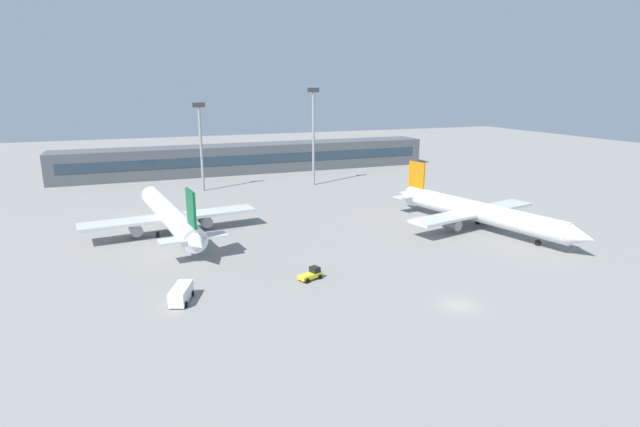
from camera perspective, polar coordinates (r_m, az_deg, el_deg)
name	(u,v)px	position (r m, az deg, el deg)	size (l,w,h in m)	color
ground_plane	(336,226)	(100.44, 1.89, -1.48)	(400.00, 400.00, 0.00)	gray
terminal_building	(251,158)	(166.20, -7.84, 6.29)	(120.39, 12.13, 9.00)	#4C5156
airplane_near	(480,212)	(102.62, 17.74, 0.15)	(31.64, 44.69, 11.17)	silver
airplane_mid	(169,214)	(100.04, -16.83, -0.07)	(32.82, 46.80, 11.57)	white
baggage_tug_yellow	(311,274)	(73.21, -0.98, -6.93)	(3.90, 2.77, 1.75)	yellow
service_van_white	(181,293)	(68.37, -15.57, -8.79)	(3.75, 5.57, 2.08)	white
floodlight_tower_west	(313,130)	(140.78, -0.76, 9.50)	(3.20, 0.80, 26.94)	gray
floodlight_tower_east	(201,140)	(136.47, -13.46, 8.16)	(3.20, 0.80, 23.24)	gray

